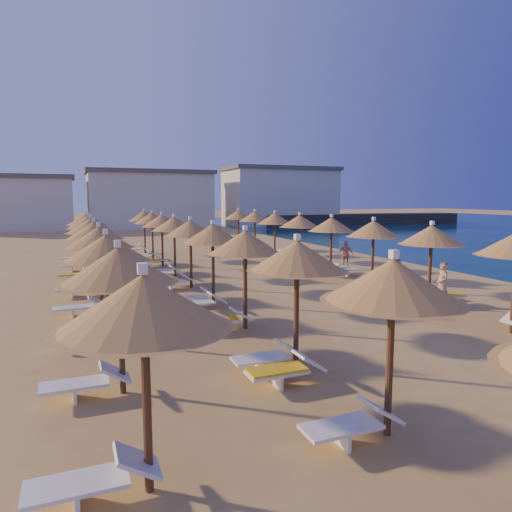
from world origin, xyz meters
name	(u,v)px	position (x,y,z in m)	size (l,w,h in m)	color
ground	(322,301)	(0.00, 0.00, 0.00)	(220.00, 220.00, 0.00)	tan
jetty	(362,219)	(30.27, 40.61, 0.75)	(30.00, 4.00, 1.50)	black
hotel_blocks	(163,199)	(2.56, 45.28, 3.70)	(50.54, 9.83, 8.10)	beige
parasol_row_east	(373,230)	(3.02, 1.05, 2.55)	(2.31, 35.66, 3.10)	brown
parasol_row_west	(213,235)	(-3.97, 1.05, 2.55)	(2.31, 35.66, 3.10)	brown
parasol_row_inland	(96,235)	(-7.86, 2.72, 2.55)	(2.31, 25.66, 3.10)	brown
loungers	(261,290)	(-1.96, 1.29, 0.34)	(13.96, 34.83, 0.66)	white
beachgoer_b	(397,268)	(4.80, 1.65, 0.77)	(0.74, 0.58, 1.53)	tan
beachgoer_a	(442,284)	(3.68, -2.24, 0.79)	(0.58, 0.38, 1.59)	tan
beachgoer_c	(345,255)	(5.27, 6.55, 0.77)	(0.90, 0.37, 1.53)	tan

